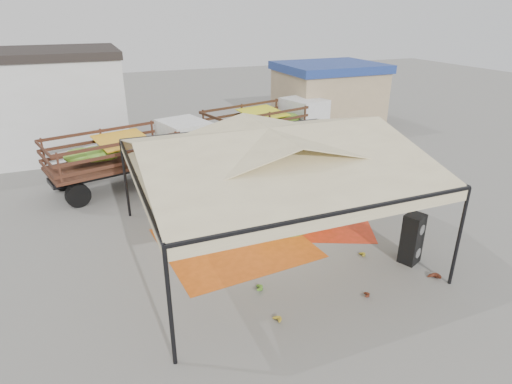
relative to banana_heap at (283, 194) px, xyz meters
name	(u,v)px	position (x,y,z in m)	size (l,w,h in m)	color
ground	(267,245)	(-1.66, -2.30, -0.65)	(90.00, 90.00, 0.00)	slate
canopy_tent	(268,151)	(-1.66, -2.30, 2.65)	(8.10, 8.10, 4.00)	black
building_tan	(328,95)	(8.34, 10.70, 1.42)	(6.30, 5.30, 4.10)	tan
tarp_left	(234,242)	(-2.65, -1.74, -0.65)	(4.65, 4.43, 0.01)	orange
tarp_right	(313,215)	(0.86, -0.93, -0.65)	(4.02, 4.22, 0.01)	red
banana_heap	(283,194)	(0.00, 0.00, 0.00)	(6.09, 5.00, 1.31)	#417418
hand_yellow_a	(360,254)	(0.80, -4.10, -0.56)	(0.41, 0.34, 0.19)	#AF8623
hand_yellow_b	(275,319)	(-3.02, -5.92, -0.56)	(0.41, 0.34, 0.19)	gold
hand_red_a	(364,294)	(-0.31, -5.88, -0.57)	(0.38, 0.31, 0.17)	#612916
hand_red_b	(434,277)	(2.04, -6.00, -0.54)	(0.50, 0.41, 0.23)	#531D13
hand_green	(256,287)	(-2.96, -4.49, -0.54)	(0.49, 0.40, 0.22)	#387E1A
hanging_bunches	(290,174)	(-1.10, -2.72, 1.97)	(3.24, 0.24, 0.20)	#397819
speaker_stack	(412,239)	(2.04, -4.92, 0.16)	(0.74, 0.70, 1.62)	black
banana_leaves	(212,217)	(-2.80, 0.40, -0.65)	(0.96, 1.36, 3.70)	#20721E
vendor	(238,180)	(-1.22, 1.71, 0.13)	(0.57, 0.38, 1.57)	gray
truck_left	(139,150)	(-4.69, 5.17, 0.86)	(7.53, 4.21, 2.45)	#512A1B
truck_right	(273,121)	(2.98, 7.62, 0.88)	(7.64, 4.23, 2.49)	#4E2C1A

